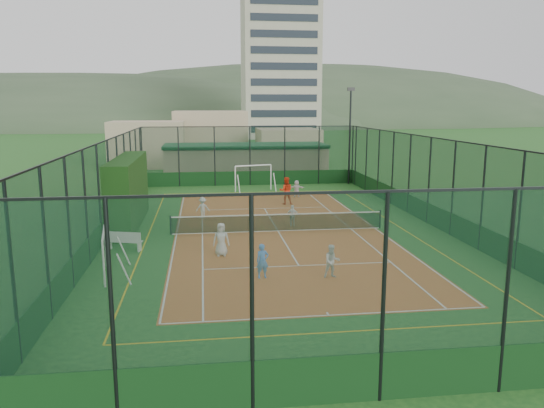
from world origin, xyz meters
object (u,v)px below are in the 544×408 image
(child_far_right, at_px, (293,215))
(child_near_right, at_px, (332,261))
(futsal_goal_far, at_px, (253,178))
(futsal_goal_near, at_px, (105,254))
(child_near_left, at_px, (221,239))
(child_far_back, at_px, (297,188))
(coach, at_px, (286,191))
(apartment_tower, at_px, (280,63))
(child_near_mid, at_px, (262,261))
(floodlight_ne, at_px, (350,136))
(white_bench, at_px, (124,241))
(clubhouse, at_px, (245,161))
(child_far_left, at_px, (203,208))

(child_far_right, bearing_deg, child_near_right, 104.54)
(futsal_goal_far, bearing_deg, futsal_goal_near, -126.51)
(child_far_right, bearing_deg, child_near_left, 67.00)
(child_far_back, bearing_deg, coach, 75.39)
(apartment_tower, distance_m, child_near_mid, 91.93)
(child_near_mid, height_order, child_far_back, child_near_mid)
(floodlight_ne, relative_size, white_bench, 4.78)
(white_bench, relative_size, futsal_goal_near, 0.61)
(child_near_right, bearing_deg, child_far_back, 83.17)
(clubhouse, xyz_separation_m, child_near_left, (-3.25, -26.37, -0.80))
(child_near_left, height_order, child_near_right, child_near_left)
(clubhouse, distance_m, child_far_back, 11.77)
(child_far_left, bearing_deg, child_far_back, -130.74)
(clubhouse, bearing_deg, child_near_left, -97.03)
(child_near_mid, height_order, coach, coach)
(clubhouse, distance_m, child_near_mid, 29.83)
(apartment_tower, distance_m, child_far_back, 73.35)
(futsal_goal_far, height_order, child_far_right, futsal_goal_far)
(white_bench, distance_m, child_near_right, 10.27)
(apartment_tower, xyz_separation_m, futsal_goal_near, (-20.01, -88.71, -14.09))
(child_far_right, bearing_deg, futsal_goal_far, -70.90)
(white_bench, distance_m, child_far_left, 7.65)
(child_near_mid, bearing_deg, futsal_goal_far, 76.32)
(white_bench, relative_size, child_near_right, 1.27)
(child_far_back, bearing_deg, floodlight_ne, -124.26)
(floodlight_ne, relative_size, child_far_left, 6.32)
(child_near_left, height_order, child_near_mid, child_near_left)
(futsal_goal_near, xyz_separation_m, coach, (9.68, 14.53, 0.05))
(clubhouse, relative_size, coach, 8.02)
(futsal_goal_near, bearing_deg, apartment_tower, -20.87)
(futsal_goal_near, relative_size, child_far_right, 2.35)
(child_far_back, xyz_separation_m, coach, (-1.26, -2.83, 0.32))
(apartment_tower, bearing_deg, child_far_back, -97.25)
(futsal_goal_far, xyz_separation_m, child_far_back, (2.94, -3.31, -0.38))
(futsal_goal_far, distance_m, child_near_mid, 21.79)
(clubhouse, relative_size, child_far_right, 12.69)
(clubhouse, distance_m, futsal_goal_far, 8.07)
(child_near_left, relative_size, child_near_mid, 1.10)
(child_near_right, relative_size, child_far_left, 1.04)
(white_bench, distance_m, futsal_goal_far, 18.55)
(child_near_left, bearing_deg, child_near_mid, -65.31)
(apartment_tower, bearing_deg, coach, -97.93)
(child_near_left, xyz_separation_m, child_far_right, (4.27, 5.57, -0.16))
(floodlight_ne, bearing_deg, white_bench, -130.10)
(futsal_goal_near, xyz_separation_m, child_far_back, (10.94, 17.35, -0.27))
(clubhouse, xyz_separation_m, futsal_goal_near, (-8.01, -28.71, -0.67))
(clubhouse, xyz_separation_m, white_bench, (-7.80, -24.88, -1.09))
(child_near_right, bearing_deg, clubhouse, 90.90)
(child_far_left, bearing_deg, clubhouse, -97.67)
(child_far_right, height_order, child_far_back, child_far_back)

